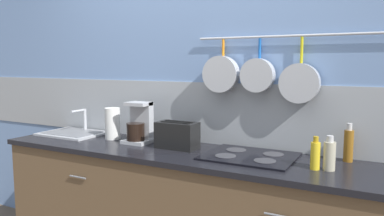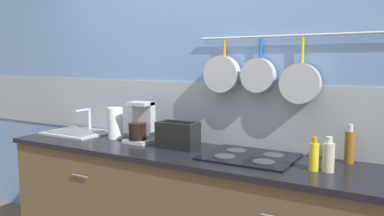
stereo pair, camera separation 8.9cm
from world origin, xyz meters
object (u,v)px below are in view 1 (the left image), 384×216
(paper_towel_roll, at_px, (113,123))
(bottle_hot_sauce, at_px, (349,145))
(coffee_maker, at_px, (139,126))
(bottle_dish_soap, at_px, (329,155))
(toaster, at_px, (177,135))
(bottle_olive_oil, at_px, (315,155))

(paper_towel_roll, bearing_deg, bottle_hot_sauce, 4.60)
(coffee_maker, distance_m, bottle_dish_soap, 1.32)
(coffee_maker, bearing_deg, paper_towel_roll, 177.38)
(bottle_dish_soap, bearing_deg, toaster, 176.15)
(toaster, distance_m, bottle_olive_oil, 0.91)
(toaster, xyz_separation_m, bottle_olive_oil, (0.91, -0.08, -0.01))
(bottle_dish_soap, bearing_deg, paper_towel_roll, 176.08)
(bottle_dish_soap, bearing_deg, bottle_olive_oil, -164.92)
(coffee_maker, height_order, bottle_olive_oil, coffee_maker)
(paper_towel_roll, height_order, coffee_maker, coffee_maker)
(toaster, relative_size, bottle_olive_oil, 1.63)
(bottle_olive_oil, relative_size, bottle_hot_sauce, 0.80)
(toaster, bearing_deg, bottle_dish_soap, -3.85)
(toaster, distance_m, bottle_dish_soap, 0.98)
(coffee_maker, relative_size, bottle_hot_sauce, 1.30)
(bottle_olive_oil, height_order, bottle_hot_sauce, bottle_hot_sauce)
(coffee_maker, xyz_separation_m, bottle_dish_soap, (1.31, -0.10, -0.04))
(paper_towel_roll, xyz_separation_m, toaster, (0.59, -0.04, -0.03))
(coffee_maker, relative_size, toaster, 1.00)
(bottle_olive_oil, distance_m, bottle_dish_soap, 0.07)
(coffee_maker, height_order, bottle_hot_sauce, coffee_maker)
(bottle_dish_soap, distance_m, bottle_hot_sauce, 0.25)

